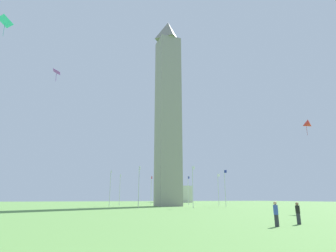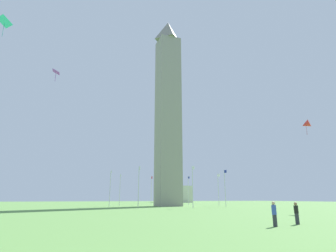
# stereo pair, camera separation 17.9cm
# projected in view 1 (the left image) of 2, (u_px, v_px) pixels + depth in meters

# --- Properties ---
(ground_plane) EXTENTS (260.00, 260.00, 0.00)m
(ground_plane) POSITION_uv_depth(u_px,v_px,m) (168.00, 206.00, 69.21)
(ground_plane) COLOR #609347
(obelisk_monument) EXTENTS (5.84, 5.84, 53.09)m
(obelisk_monument) POSITION_uv_depth(u_px,v_px,m) (168.00, 106.00, 75.97)
(obelisk_monument) COLOR gray
(obelisk_monument) RESTS_ON ground
(flagpole_n) EXTENTS (1.12, 0.14, 8.52)m
(flagpole_n) POSITION_uv_depth(u_px,v_px,m) (193.00, 185.00, 57.02)
(flagpole_n) COLOR silver
(flagpole_n) RESTS_ON ground
(flagpole_ne) EXTENTS (1.12, 0.14, 8.52)m
(flagpole_ne) POSITION_uv_depth(u_px,v_px,m) (225.00, 186.00, 64.43)
(flagpole_ne) COLOR silver
(flagpole_ne) RESTS_ON ground
(flagpole_e) EXTENTS (1.12, 0.14, 8.52)m
(flagpole_e) POSITION_uv_depth(u_px,v_px,m) (218.00, 188.00, 75.31)
(flagpole_e) COLOR silver
(flagpole_e) RESTS_ON ground
(flagpole_se) EXTENTS (1.12, 0.14, 8.52)m
(flagpole_se) POSITION_uv_depth(u_px,v_px,m) (188.00, 189.00, 83.27)
(flagpole_se) COLOR silver
(flagpole_se) RESTS_ON ground
(flagpole_s) EXTENTS (1.12, 0.14, 8.52)m
(flagpole_s) POSITION_uv_depth(u_px,v_px,m) (151.00, 189.00, 83.66)
(flagpole_s) COLOR silver
(flagpole_s) RESTS_ON ground
(flagpole_sw) EXTENTS (1.12, 0.14, 8.52)m
(flagpole_sw) POSITION_uv_depth(u_px,v_px,m) (120.00, 188.00, 76.25)
(flagpole_sw) COLOR silver
(flagpole_sw) RESTS_ON ground
(flagpole_w) EXTENTS (1.12, 0.14, 8.52)m
(flagpole_w) POSITION_uv_depth(u_px,v_px,m) (110.00, 186.00, 65.38)
(flagpole_w) COLOR silver
(flagpole_w) RESTS_ON ground
(flagpole_nw) EXTENTS (1.12, 0.14, 8.52)m
(flagpole_nw) POSITION_uv_depth(u_px,v_px,m) (139.00, 185.00, 57.41)
(flagpole_nw) COLOR silver
(flagpole_nw) RESTS_ON ground
(person_blue_shirt) EXTENTS (0.32, 0.32, 1.70)m
(person_blue_shirt) POSITION_uv_depth(u_px,v_px,m) (276.00, 214.00, 19.35)
(person_blue_shirt) COLOR #2D2D38
(person_blue_shirt) RESTS_ON ground
(person_black_shirt) EXTENTS (0.32, 0.32, 1.63)m
(person_black_shirt) POSITION_uv_depth(u_px,v_px,m) (298.00, 213.00, 21.03)
(person_black_shirt) COLOR #2D2D38
(person_black_shirt) RESTS_ON ground
(kite_cyan_diamond) EXTENTS (1.83, 1.81, 2.24)m
(kite_cyan_diamond) POSITION_uv_depth(u_px,v_px,m) (5.00, 22.00, 30.84)
(kite_cyan_diamond) COLOR #33C6D1
(kite_red_delta) EXTENTS (1.95, 1.89, 2.58)m
(kite_red_delta) POSITION_uv_depth(u_px,v_px,m) (306.00, 124.00, 45.94)
(kite_red_delta) COLOR red
(kite_purple_diamond) EXTENTS (1.00, 0.93, 1.59)m
(kite_purple_diamond) POSITION_uv_depth(u_px,v_px,m) (57.00, 72.00, 36.67)
(kite_purple_diamond) COLOR purple
(distant_building) EXTENTS (20.41, 11.27, 7.81)m
(distant_building) POSITION_uv_depth(u_px,v_px,m) (174.00, 194.00, 138.47)
(distant_building) COLOR beige
(distant_building) RESTS_ON ground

